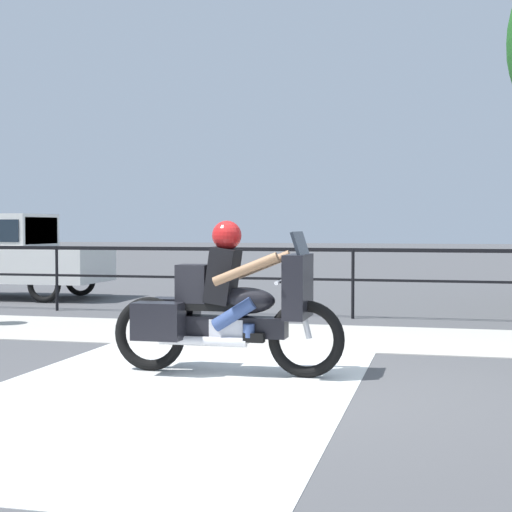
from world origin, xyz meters
TOP-DOWN VIEW (x-y plane):
  - ground_plane at (0.00, 0.00)m, footprint 120.00×120.00m
  - sidewalk_band at (0.00, 3.40)m, footprint 44.00×2.40m
  - crosswalk_band at (-1.00, -0.20)m, footprint 3.26×6.00m
  - fence_railing at (0.00, 5.53)m, footprint 36.00×0.05m
  - motorcycle at (-0.70, 0.60)m, footprint 2.34×0.76m
  - parked_car at (-7.36, 7.49)m, footprint 4.11×1.66m

SIDE VIEW (x-z plane):
  - ground_plane at x=0.00m, z-range 0.00..0.00m
  - crosswalk_band at x=-1.00m, z-range 0.00..0.01m
  - sidewalk_band at x=0.00m, z-range 0.00..0.01m
  - motorcycle at x=-0.70m, z-range -0.08..1.43m
  - fence_railing at x=0.00m, z-range 0.32..1.44m
  - parked_car at x=-7.36m, z-range 0.11..1.81m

